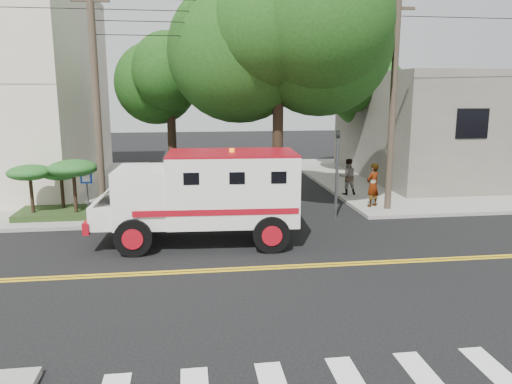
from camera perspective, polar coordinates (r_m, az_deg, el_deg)
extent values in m
plane|color=black|center=(14.97, 1.15, -8.68)|extent=(100.00, 100.00, 0.00)
cube|color=gray|center=(31.96, 21.75, 1.55)|extent=(17.00, 17.00, 0.15)
cube|color=#615C53|center=(32.81, 24.03, 7.03)|extent=(14.00, 12.00, 6.00)
cylinder|color=#382D23|center=(20.17, -17.72, 9.10)|extent=(0.28, 0.28, 9.00)
cylinder|color=#382D23|center=(21.81, 15.36, 9.38)|extent=(0.28, 0.28, 9.00)
cylinder|color=black|center=(20.77, 2.51, 6.92)|extent=(0.44, 0.44, 7.00)
sphere|color=#163D10|center=(20.78, 2.60, 16.58)|extent=(5.32, 5.32, 5.32)
sphere|color=#163D10|center=(20.34, 6.35, 18.25)|extent=(4.56, 4.56, 4.56)
cylinder|color=black|center=(25.99, -9.58, 6.16)|extent=(0.44, 0.44, 5.60)
sphere|color=#163D10|center=(25.89, -9.79, 12.34)|extent=(3.92, 3.92, 3.92)
sphere|color=#163D10|center=(25.33, -7.92, 13.37)|extent=(3.36, 3.36, 3.36)
cylinder|color=black|center=(31.81, 11.98, 7.35)|extent=(0.44, 0.44, 5.95)
sphere|color=#163D10|center=(31.74, 12.21, 12.71)|extent=(4.20, 4.20, 4.20)
sphere|color=#163D10|center=(31.51, 14.21, 13.45)|extent=(3.60, 3.60, 3.60)
cylinder|color=#3F3F42|center=(20.65, 9.21, 2.00)|extent=(0.12, 0.12, 3.60)
imported|color=#3F3F42|center=(20.48, 9.33, 5.73)|extent=(0.15, 0.18, 0.90)
cylinder|color=#3F3F42|center=(20.89, -18.67, -0.59)|extent=(0.06, 0.06, 2.00)
cube|color=#0C33A5|center=(20.69, -18.84, 1.54)|extent=(0.45, 0.03, 0.45)
cube|color=#1E3314|center=(21.90, -21.60, -2.22)|extent=(3.20, 2.00, 0.24)
cylinder|color=black|center=(21.67, -24.26, -0.18)|extent=(0.14, 0.14, 1.52)
ellipsoid|color=#15481A|center=(21.53, -24.45, 2.05)|extent=(1.73, 1.73, 0.60)
cylinder|color=black|center=(22.09, -21.26, 0.05)|extent=(0.14, 0.14, 1.36)
ellipsoid|color=#15481A|center=(21.96, -21.41, 2.01)|extent=(1.55, 1.55, 0.54)
cylinder|color=black|center=(21.04, -19.99, 0.04)|extent=(0.14, 0.14, 1.68)
ellipsoid|color=#15481A|center=(20.89, -20.17, 2.59)|extent=(1.91, 1.91, 0.66)
cube|color=white|center=(16.98, -2.73, 0.50)|extent=(4.41, 2.75, 2.31)
cube|color=white|center=(17.18, -12.67, -0.39)|extent=(1.88, 2.51, 1.87)
cube|color=black|center=(17.22, -15.57, 1.17)|extent=(0.16, 1.87, 0.77)
cube|color=white|center=(17.49, -16.34, -2.21)|extent=(1.10, 2.25, 0.77)
cube|color=maroon|center=(17.68, -18.04, -3.09)|extent=(0.32, 2.37, 0.38)
cube|color=maroon|center=(16.79, -2.77, 4.48)|extent=(4.41, 2.75, 0.07)
cylinder|color=black|center=(16.29, -13.84, -5.08)|extent=(1.23, 0.41, 1.21)
cylinder|color=black|center=(18.64, -12.69, -2.93)|extent=(1.23, 0.41, 1.21)
cylinder|color=black|center=(16.19, 1.77, -4.86)|extent=(1.23, 0.41, 1.21)
cylinder|color=black|center=(18.55, 0.90, -2.71)|extent=(1.23, 0.41, 1.21)
imported|color=gray|center=(22.40, 13.21, 0.78)|extent=(0.83, 0.75, 1.91)
imported|color=gray|center=(24.78, 10.43, 1.74)|extent=(0.90, 0.73, 1.76)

